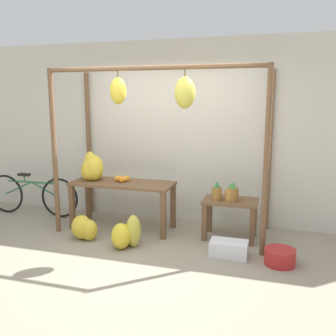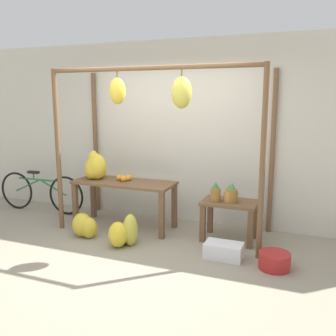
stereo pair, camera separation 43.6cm
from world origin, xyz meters
name	(u,v)px [view 2 (the right image)]	position (x,y,z in m)	size (l,w,h in m)	color
ground_plane	(132,257)	(0.00, 0.00, 0.00)	(20.00, 20.00, 0.00)	gray
shop_wall_back	(178,132)	(0.00, 1.63, 1.40)	(8.00, 0.08, 2.80)	beige
stall_awning	(159,121)	(0.04, 0.78, 1.63)	(2.98, 1.15, 2.33)	brown
display_table_main	(124,189)	(-0.60, 0.94, 0.59)	(1.52, 0.59, 0.71)	brown
display_table_side	(229,211)	(0.99, 0.99, 0.42)	(0.74, 0.48, 0.55)	brown
banana_pile_on_table	(95,168)	(-1.08, 0.92, 0.89)	(0.40, 0.43, 0.44)	gold
orange_pile	(124,178)	(-0.61, 0.96, 0.75)	(0.22, 0.20, 0.09)	orange
pineapple_cluster	(227,194)	(0.96, 0.94, 0.66)	(0.36, 0.19, 0.27)	#B27F38
banana_pile_ground_left	(85,226)	(-0.92, 0.36, 0.16)	(0.45, 0.34, 0.34)	gold
banana_pile_ground_right	(124,233)	(-0.26, 0.29, 0.18)	(0.41, 0.52, 0.43)	gold
fruit_crate_white	(224,251)	(1.06, 0.37, 0.10)	(0.46, 0.27, 0.19)	silver
blue_bucket	(274,261)	(1.67, 0.31, 0.09)	(0.36, 0.36, 0.19)	#AD2323
parked_bicycle	(41,192)	(-2.31, 1.10, 0.35)	(1.68, 0.09, 0.70)	black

